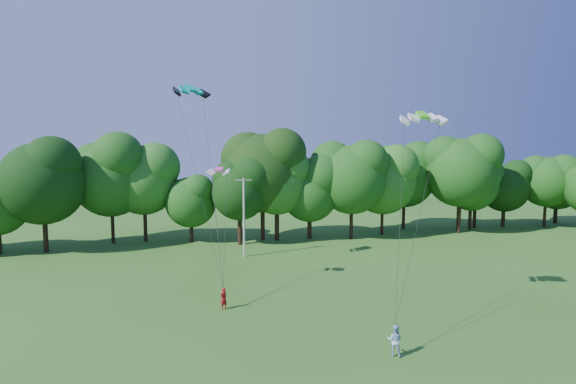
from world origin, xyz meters
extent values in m
cylinder|color=#AFB1A8|center=(-1.88, 27.09, 4.07)|extent=(0.20, 0.20, 8.14)
cube|color=#AFB1A8|center=(-1.88, 27.09, 7.94)|extent=(1.63, 0.13, 0.08)
imported|color=#A81516|center=(-5.26, 12.28, 0.77)|extent=(0.67, 0.63, 1.54)
imported|color=#9CBCD9|center=(3.16, 3.13, 0.86)|extent=(1.06, 1.01, 1.72)
cube|color=#04867B|center=(-7.10, 21.95, 16.31)|extent=(3.30, 2.40, 0.81)
cube|color=#44C51D|center=(7.50, 8.60, 13.33)|extent=(3.12, 1.90, 0.63)
cube|color=#E43FA8|center=(-5.09, 16.97, 9.54)|extent=(1.94, 1.36, 0.34)
cylinder|color=#332413|center=(1.41, 34.96, 2.61)|extent=(0.52, 0.52, 5.21)
ellipsoid|color=black|center=(1.41, 34.96, 9.47)|extent=(10.42, 10.42, 11.37)
cylinder|color=black|center=(30.45, 35.64, 1.87)|extent=(0.46, 0.46, 3.75)
ellipsoid|color=#1B4E17|center=(30.45, 35.64, 6.82)|extent=(7.50, 7.50, 8.18)
camera|label=1|loc=(-7.69, -18.25, 11.19)|focal=28.00mm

